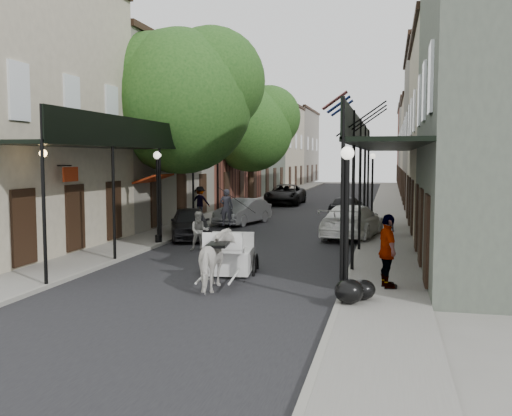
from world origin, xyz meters
The scene contains 24 objects.
ground centered at (0.00, 0.00, 0.00)m, with size 140.00×140.00×0.00m, color gray.
road centered at (0.00, 20.00, 0.01)m, with size 8.00×90.00×0.01m, color black.
sidewalk_left centered at (-5.00, 20.00, 0.06)m, with size 2.20×90.00×0.12m, color gray.
sidewalk_right centered at (5.00, 20.00, 0.06)m, with size 2.20×90.00×0.12m, color gray.
building_row_left centered at (-8.60, 30.00, 5.25)m, with size 5.00×80.00×10.50m, color #BFB499.
building_row_right centered at (8.60, 30.00, 5.25)m, with size 5.00×80.00×10.50m, color slate.
gallery_left centered at (-4.79, 6.98, 4.05)m, with size 2.20×18.05×4.88m.
gallery_right centered at (4.79, 6.98, 4.05)m, with size 2.20×18.05×4.88m.
tree_near centered at (-4.20, 10.18, 6.49)m, with size 7.31×6.80×9.63m.
tree_far centered at (-4.25, 24.18, 5.84)m, with size 6.45×6.00×8.61m.
lamppost_right_near centered at (4.10, -2.00, 2.05)m, with size 0.32×0.32×3.71m.
lamppost_left centered at (-4.10, 6.00, 2.05)m, with size 0.32×0.32×3.71m.
lamppost_right_far centered at (4.10, 18.00, 2.05)m, with size 0.32×0.32×3.71m.
horse centered at (0.58, -1.00, 0.80)m, with size 0.86×1.89×1.60m, color silver.
carriage centered at (0.27, 1.47, 1.04)m, with size 1.81×2.50×2.67m.
pedestrian_walking centered at (-2.00, 5.05, 0.76)m, with size 0.74×0.57×1.52m, color #ADACA3.
pedestrian_sidewalk_left centered at (-5.80, 16.27, 1.01)m, with size 1.15×0.66×1.78m, color gray.
pedestrian_sidewalk_right centered at (5.07, -0.32, 1.10)m, with size 1.15×0.48×1.97m, color gray.
car_left_near centered at (-3.46, 8.02, 0.70)m, with size 1.65×4.11×1.40m, color black.
car_left_mid centered at (-2.60, 14.00, 0.69)m, with size 1.45×4.17×1.37m, color #A7A7AC.
car_left_far centered at (-2.70, 27.37, 0.77)m, with size 2.57×5.57×1.55m, color black.
car_right_near centered at (3.49, 10.03, 0.75)m, with size 2.09×5.14×1.49m, color white.
car_right_far centered at (2.60, 19.00, 0.67)m, with size 1.58×3.93×1.34m, color black.
trash_bags centered at (4.32, -2.03, 0.40)m, with size 0.95×1.10×0.59m.
Camera 1 is at (5.09, -15.59, 3.55)m, focal length 40.00 mm.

